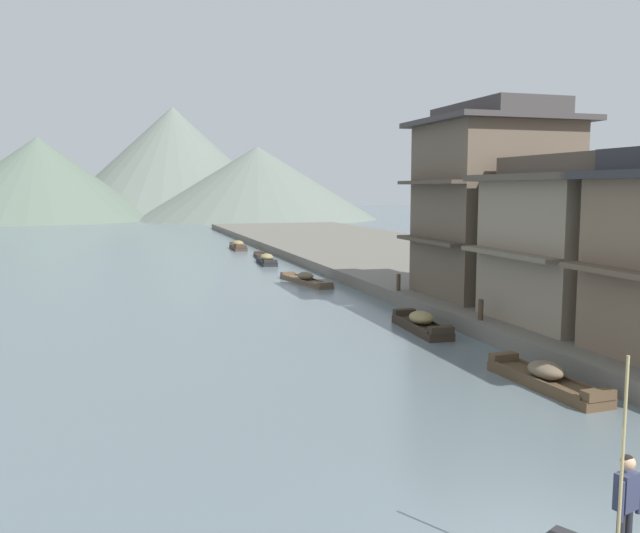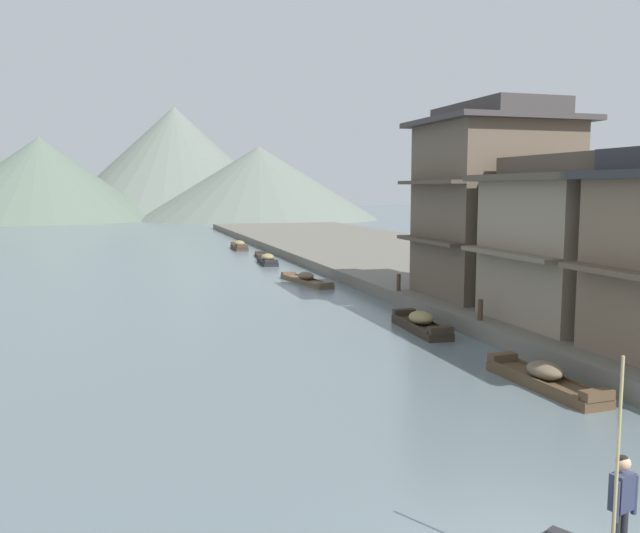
# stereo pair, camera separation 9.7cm
# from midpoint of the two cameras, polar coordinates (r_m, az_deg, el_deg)

# --- Properties ---
(riverbank_right) EXTENTS (18.00, 110.00, 0.66)m
(riverbank_right) POSITION_cam_midpoint_polar(r_m,az_deg,el_deg) (44.08, 12.40, -0.28)
(riverbank_right) COLOR #6B665B
(riverbank_right) RESTS_ON ground
(boatman_person) EXTENTS (0.54, 0.34, 3.04)m
(boatman_person) POSITION_cam_midpoint_polar(r_m,az_deg,el_deg) (10.38, 24.57, -17.62)
(boatman_person) COLOR black
(boatman_person) RESTS_ON boat_foreground_poled
(boat_moored_nearest) EXTENTS (1.24, 4.00, 0.37)m
(boat_moored_nearest) POSITION_cam_midpoint_polar(r_m,az_deg,el_deg) (53.80, -5.10, 0.88)
(boat_moored_nearest) COLOR #33281E
(boat_moored_nearest) RESTS_ON ground
(boat_moored_second) EXTENTS (1.20, 4.05, 0.80)m
(boat_moored_second) POSITION_cam_midpoint_polar(r_m,az_deg,el_deg) (26.42, 8.61, -4.90)
(boat_moored_second) COLOR #33281E
(boat_moored_second) RESTS_ON ground
(boat_moored_third) EXTENTS (1.87, 5.58, 0.68)m
(boat_moored_third) POSITION_cam_midpoint_polar(r_m,az_deg,el_deg) (39.23, -1.32, -1.14)
(boat_moored_third) COLOR brown
(boat_moored_third) RESTS_ON ground
(boat_moored_far) EXTENTS (1.30, 3.94, 0.79)m
(boat_moored_far) POSITION_cam_midpoint_polar(r_m,az_deg,el_deg) (49.35, -4.67, 0.55)
(boat_moored_far) COLOR #232326
(boat_moored_far) RESTS_ON ground
(boat_midriver_drifting) EXTENTS (1.19, 4.40, 0.76)m
(boat_midriver_drifting) POSITION_cam_midpoint_polar(r_m,az_deg,el_deg) (19.91, 18.72, -9.11)
(boat_midriver_drifting) COLOR brown
(boat_midriver_drifting) RESTS_ON ground
(boat_midriver_upstream) EXTENTS (1.18, 3.97, 0.84)m
(boat_midriver_upstream) POSITION_cam_midpoint_polar(r_m,az_deg,el_deg) (61.41, -7.10, 1.75)
(boat_midriver_upstream) COLOR #423328
(boat_midriver_upstream) RESTS_ON ground
(house_waterfront_second) EXTENTS (6.39, 6.28, 6.14)m
(house_waterfront_second) POSITION_cam_midpoint_polar(r_m,az_deg,el_deg) (26.27, 21.17, 2.09)
(house_waterfront_second) COLOR gray
(house_waterfront_second) RESTS_ON riverbank_right
(house_waterfront_tall) EXTENTS (7.02, 6.29, 8.74)m
(house_waterfront_tall) POSITION_cam_midpoint_polar(r_m,az_deg,el_deg) (31.57, 14.61, 5.39)
(house_waterfront_tall) COLOR brown
(house_waterfront_tall) RESTS_ON riverbank_right
(mooring_post_dock_mid) EXTENTS (0.20, 0.20, 0.79)m
(mooring_post_dock_mid) POSITION_cam_midpoint_polar(r_m,az_deg,el_deg) (25.63, 13.55, -3.64)
(mooring_post_dock_mid) COLOR #473828
(mooring_post_dock_mid) RESTS_ON riverbank_right
(mooring_post_dock_far) EXTENTS (0.20, 0.20, 0.81)m
(mooring_post_dock_far) POSITION_cam_midpoint_polar(r_m,az_deg,el_deg) (32.34, 6.68, -1.35)
(mooring_post_dock_far) COLOR #473828
(mooring_post_dock_far) RESTS_ON riverbank_right
(hill_far_west) EXTENTS (40.20, 40.20, 14.68)m
(hill_far_west) POSITION_cam_midpoint_polar(r_m,az_deg,el_deg) (128.22, -23.04, 6.97)
(hill_far_west) COLOR #5B6B5B
(hill_far_west) RESTS_ON ground
(hill_far_centre) EXTENTS (44.03, 44.03, 13.30)m
(hill_far_centre) POSITION_cam_midpoint_polar(r_m,az_deg,el_deg) (123.63, -5.42, 7.18)
(hill_far_centre) COLOR slate
(hill_far_centre) RESTS_ON ground
(hill_far_east) EXTENTS (48.93, 48.93, 22.47)m
(hill_far_east) POSITION_cam_midpoint_polar(r_m,az_deg,el_deg) (143.36, -12.50, 8.82)
(hill_far_east) COLOR slate
(hill_far_east) RESTS_ON ground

